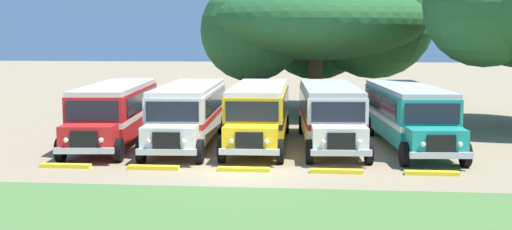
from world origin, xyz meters
TOP-DOWN VIEW (x-y plane):
  - ground_plane at (0.00, 0.00)m, footprint 220.00×220.00m
  - foreground_grass_strip at (0.00, -7.07)m, footprint 80.00×9.00m
  - parked_bus_slot_0 at (-6.98, 6.23)m, footprint 3.55×10.97m
  - parked_bus_slot_1 at (-3.38, 6.28)m, footprint 3.10×10.89m
  - parked_bus_slot_2 at (-0.01, 6.64)m, footprint 2.90×10.87m
  - parked_bus_slot_3 at (3.35, 6.79)m, footprint 3.29×10.93m
  - parked_bus_slot_4 at (7.00, 6.59)m, footprint 3.52×10.97m
  - curb_wheelstop_0 at (-7.06, 0.11)m, footprint 2.00×0.36m
  - curb_wheelstop_1 at (-3.53, 0.11)m, footprint 2.00×0.36m
  - curb_wheelstop_2 at (0.00, 0.11)m, footprint 2.00×0.36m
  - curb_wheelstop_3 at (3.53, 0.11)m, footprint 2.00×0.36m
  - curb_wheelstop_4 at (7.06, 0.11)m, footprint 2.00×0.36m
  - broad_shade_tree at (2.97, 20.79)m, footprint 15.67×15.09m

SIDE VIEW (x-z plane):
  - ground_plane at x=0.00m, z-range 0.00..0.00m
  - foreground_grass_strip at x=0.00m, z-range 0.00..0.01m
  - curb_wheelstop_0 at x=-7.06m, z-range 0.00..0.15m
  - curb_wheelstop_1 at x=-3.53m, z-range 0.00..0.15m
  - curb_wheelstop_2 at x=0.00m, z-range 0.00..0.15m
  - curb_wheelstop_3 at x=3.53m, z-range 0.00..0.15m
  - curb_wheelstop_4 at x=7.06m, z-range 0.00..0.15m
  - parked_bus_slot_0 at x=-6.98m, z-range 0.17..2.99m
  - parked_bus_slot_1 at x=-3.38m, z-range 0.17..2.99m
  - parked_bus_slot_2 at x=-0.01m, z-range 0.17..2.99m
  - parked_bus_slot_3 at x=3.35m, z-range 0.17..2.99m
  - parked_bus_slot_4 at x=7.00m, z-range 0.17..2.99m
  - broad_shade_tree at x=2.97m, z-range 0.87..11.43m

